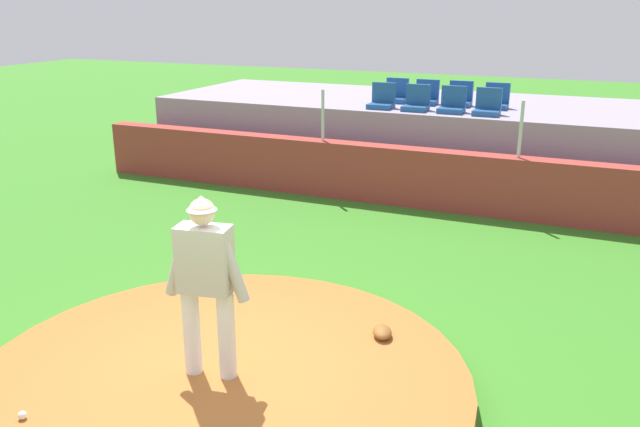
{
  "coord_description": "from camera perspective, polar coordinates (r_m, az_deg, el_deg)",
  "views": [
    {
      "loc": [
        3.04,
        -4.66,
        3.65
      ],
      "look_at": [
        0.0,
        2.39,
        1.16
      ],
      "focal_mm": 36.76,
      "sensor_mm": 36.0,
      "label": 1
    }
  ],
  "objects": [
    {
      "name": "ground_plane",
      "position": [
        6.65,
        -8.51,
        -15.53
      ],
      "size": [
        60.0,
        60.0,
        0.0
      ],
      "primitive_type": "plane",
      "color": "#347721"
    },
    {
      "name": "pitchers_mound",
      "position": [
        6.58,
        -8.57,
        -14.59
      ],
      "size": [
        4.8,
        4.8,
        0.26
      ],
      "primitive_type": "cylinder",
      "color": "#A6602B",
      "rests_on": "ground_plane"
    },
    {
      "name": "pitcher",
      "position": [
        6.06,
        -9.94,
        -5.23
      ],
      "size": [
        0.83,
        0.34,
        1.78
      ],
      "rotation": [
        0.0,
        0.0,
        0.17
      ],
      "color": "silver",
      "rests_on": "pitchers_mound"
    },
    {
      "name": "baseball",
      "position": [
        6.36,
        -24.49,
        -15.69
      ],
      "size": [
        0.07,
        0.07,
        0.07
      ],
      "primitive_type": "sphere",
      "color": "white",
      "rests_on": "pitchers_mound"
    },
    {
      "name": "fielding_glove",
      "position": [
        7.08,
        5.44,
        -10.24
      ],
      "size": [
        0.3,
        0.35,
        0.11
      ],
      "primitive_type": "ellipsoid",
      "rotation": [
        0.0,
        0.0,
        5.11
      ],
      "color": "brown",
      "rests_on": "pitchers_mound"
    },
    {
      "name": "brick_barrier",
      "position": [
        12.29,
        8.25,
        3.14
      ],
      "size": [
        13.65,
        0.4,
        1.09
      ],
      "primitive_type": "cube",
      "color": "#9B362F",
      "rests_on": "ground_plane"
    },
    {
      "name": "fence_post_left",
      "position": [
        12.67,
        0.25,
        8.55
      ],
      "size": [
        0.06,
        0.06,
        0.98
      ],
      "primitive_type": "cylinder",
      "color": "silver",
      "rests_on": "brick_barrier"
    },
    {
      "name": "fence_post_right",
      "position": [
        11.75,
        17.09,
        7.01
      ],
      "size": [
        0.06,
        0.06,
        0.98
      ],
      "primitive_type": "cylinder",
      "color": "silver",
      "rests_on": "brick_barrier"
    },
    {
      "name": "bleacher_platform",
      "position": [
        14.67,
        11.0,
        6.44
      ],
      "size": [
        12.47,
        3.91,
        1.6
      ],
      "primitive_type": "cube",
      "color": "gray",
      "rests_on": "ground_plane"
    },
    {
      "name": "stadium_chair_0",
      "position": [
        13.43,
        5.42,
        9.79
      ],
      "size": [
        0.48,
        0.44,
        0.5
      ],
      "rotation": [
        0.0,
        0.0,
        3.14
      ],
      "color": "#1E4D8A",
      "rests_on": "bleacher_platform"
    },
    {
      "name": "stadium_chair_1",
      "position": [
        13.22,
        8.4,
        9.55
      ],
      "size": [
        0.48,
        0.44,
        0.5
      ],
      "rotation": [
        0.0,
        0.0,
        3.14
      ],
      "color": "#1E4D8A",
      "rests_on": "bleacher_platform"
    },
    {
      "name": "stadium_chair_2",
      "position": [
        13.08,
        11.44,
        9.3
      ],
      "size": [
        0.48,
        0.44,
        0.5
      ],
      "rotation": [
        0.0,
        0.0,
        3.14
      ],
      "color": "#1E4D8A",
      "rests_on": "bleacher_platform"
    },
    {
      "name": "stadium_chair_3",
      "position": [
        12.94,
        14.37,
        9.01
      ],
      "size": [
        0.48,
        0.44,
        0.5
      ],
      "rotation": [
        0.0,
        0.0,
        3.14
      ],
      "color": "#1E4D8A",
      "rests_on": "bleacher_platform"
    },
    {
      "name": "stadium_chair_4",
      "position": [
        14.28,
        6.62,
        10.24
      ],
      "size": [
        0.48,
        0.44,
        0.5
      ],
      "rotation": [
        0.0,
        0.0,
        3.14
      ],
      "color": "#1E4D8A",
      "rests_on": "bleacher_platform"
    },
    {
      "name": "stadium_chair_5",
      "position": [
        14.08,
        9.23,
        10.02
      ],
      "size": [
        0.48,
        0.44,
        0.5
      ],
      "rotation": [
        0.0,
        0.0,
        3.14
      ],
      "color": "#1E4D8A",
      "rests_on": "bleacher_platform"
    },
    {
      "name": "stadium_chair_6",
      "position": [
        13.96,
        12.07,
        9.79
      ],
      "size": [
        0.48,
        0.44,
        0.5
      ],
      "rotation": [
        0.0,
        0.0,
        3.14
      ],
      "color": "#1E4D8A",
      "rests_on": "bleacher_platform"
    },
    {
      "name": "stadium_chair_7",
      "position": [
        13.8,
        15.09,
        9.48
      ],
      "size": [
        0.48,
        0.44,
        0.5
      ],
      "rotation": [
        0.0,
        0.0,
        3.14
      ],
      "color": "#1E4D8A",
      "rests_on": "bleacher_platform"
    }
  ]
}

